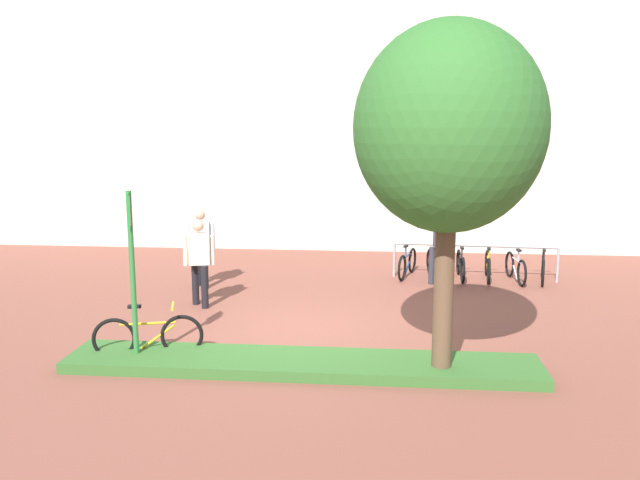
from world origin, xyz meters
TOP-DOWN VIEW (x-y plane):
  - ground_plane at (0.00, 0.00)m, footprint 60.00×60.00m
  - building_facade at (0.00, 8.04)m, footprint 28.00×1.20m
  - planter_strip at (0.22, -1.70)m, footprint 7.00×1.10m
  - tree_sidewalk at (2.25, -1.81)m, footprint 2.59×2.59m
  - parking_sign_post at (-2.29, -1.70)m, footprint 0.13×0.35m
  - bike_at_sign at (-2.19, -1.45)m, footprint 1.64×0.56m
  - bike_rack_cluster at (3.54, 4.27)m, footprint 3.75×1.76m
  - bollard_steel at (2.65, 3.48)m, footprint 0.16×0.16m
  - person_shirt_white at (-2.57, 2.98)m, footprint 0.61×0.38m
  - person_shirt_blue at (-2.18, 1.45)m, footprint 0.59×0.39m
  - person_suited_dark at (2.67, 3.81)m, footprint 0.43×0.61m

SIDE VIEW (x-z plane):
  - ground_plane at x=0.00m, z-range 0.00..0.00m
  - planter_strip at x=0.22m, z-range 0.00..0.16m
  - bike_rack_cluster at x=3.54m, z-range -0.07..0.76m
  - bike_at_sign at x=-2.19m, z-range -0.08..0.78m
  - bollard_steel at x=2.65m, z-range 0.00..0.90m
  - person_shirt_white at x=-2.57m, z-range 0.12..1.84m
  - person_shirt_blue at x=-2.18m, z-range 0.12..1.84m
  - person_suited_dark at x=2.67m, z-range 0.12..1.84m
  - parking_sign_post at x=-2.29m, z-range 0.39..3.01m
  - tree_sidewalk at x=2.25m, z-range 1.03..5.98m
  - building_facade at x=0.00m, z-range 0.00..10.00m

